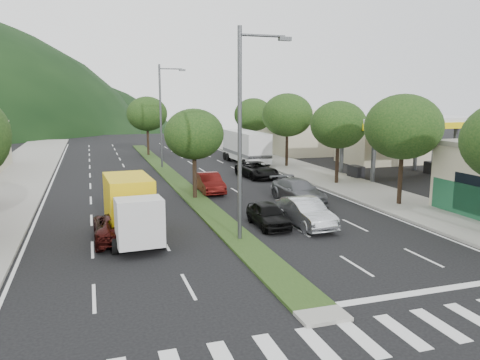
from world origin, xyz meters
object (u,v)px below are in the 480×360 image
object	(u,v)px
car_queue_a	(268,215)
box_truck	(131,210)
tree_r_e	(253,115)
streetlight_near	(244,125)
tree_med_near	(194,134)
motorhome	(246,147)
car_queue_d	(257,170)
tree_r_c	(338,125)
tree_med_far	(147,114)
suv_maroon	(118,226)
tree_r_b	(403,127)
tree_r_d	(287,115)
car_queue_c	(209,183)
streetlight_mid	(163,111)
car_queue_b	(298,191)
sedan_silver	(306,212)

from	to	relation	value
car_queue_a	box_truck	distance (m)	7.18
tree_r_e	streetlight_near	xyz separation A→B (m)	(-11.79, -32.00, 0.69)
tree_med_near	car_queue_a	xyz separation A→B (m)	(2.22, -8.06, -3.78)
tree_med_near	motorhome	bearing A→B (deg)	60.51
tree_r_e	car_queue_d	bearing A→B (deg)	-108.36
streetlight_near	box_truck	size ratio (longest dim) A/B	1.63
tree_r_c	tree_r_e	size ratio (longest dim) A/B	0.97
tree_med_far	suv_maroon	bearing A→B (deg)	-99.30
car_queue_a	tree_r_e	bearing A→B (deg)	73.07
tree_r_b	tree_r_d	bearing A→B (deg)	90.00
tree_med_far	car_queue_a	size ratio (longest dim) A/B	1.81
tree_r_c	tree_r_e	bearing A→B (deg)	90.00
tree_med_far	tree_med_near	bearing A→B (deg)	-90.00
tree_r_b	tree_med_near	size ratio (longest dim) A/B	1.15
car_queue_a	car_queue_c	world-z (taller)	car_queue_c
suv_maroon	motorhome	xyz separation A→B (m)	(14.57, 23.93, 1.12)
tree_r_e	car_queue_a	world-z (taller)	tree_r_e
streetlight_mid	car_queue_c	distance (m)	14.00
motorhome	tree_med_far	bearing A→B (deg)	131.30
tree_r_e	streetlight_mid	distance (m)	13.73
tree_r_d	tree_med_far	world-z (taller)	tree_r_d
tree_med_far	car_queue_b	distance (m)	30.04
tree_r_e	car_queue_d	size ratio (longest dim) A/B	1.33
car_queue_c	tree_r_e	bearing A→B (deg)	62.67
tree_r_b	car_queue_b	size ratio (longest dim) A/B	1.34
car_queue_c	tree_r_d	bearing A→B (deg)	44.08
tree_med_near	car_queue_a	size ratio (longest dim) A/B	1.57
tree_r_d	car_queue_d	distance (m)	8.41
streetlight_near	motorhome	xyz separation A→B (m)	(8.79, 25.91, -3.78)
tree_med_far	motorhome	world-z (taller)	tree_med_far
motorhome	car_queue_a	bearing A→B (deg)	-106.23
car_queue_a	car_queue_d	distance (m)	15.74
box_truck	car_queue_c	bearing A→B (deg)	-126.26
tree_r_e	car_queue_c	size ratio (longest dim) A/B	1.55
tree_r_c	tree_r_d	world-z (taller)	tree_r_d
tree_r_b	box_truck	xyz separation A→B (m)	(-16.92, -1.93, -3.63)
tree_r_b	car_queue_c	world-z (taller)	tree_r_b
sedan_silver	suv_maroon	distance (m)	9.75
tree_r_c	tree_r_e	distance (m)	20.00
streetlight_near	tree_r_d	bearing A→B (deg)	61.80
suv_maroon	car_queue_b	bearing A→B (deg)	-157.36
tree_r_d	box_truck	bearing A→B (deg)	-130.34
tree_med_near	streetlight_near	xyz separation A→B (m)	(0.21, -10.00, 1.16)
car_queue_a	box_truck	world-z (taller)	box_truck
tree_r_d	motorhome	size ratio (longest dim) A/B	0.81
tree_r_e	car_queue_c	distance (m)	23.03
car_queue_d	sedan_silver	bearing A→B (deg)	-106.70
tree_r_d	car_queue_c	distance (m)	15.22
car_queue_d	tree_r_b	bearing A→B (deg)	-75.22
tree_r_e	sedan_silver	xyz separation A→B (m)	(-7.83, -30.58, -4.14)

